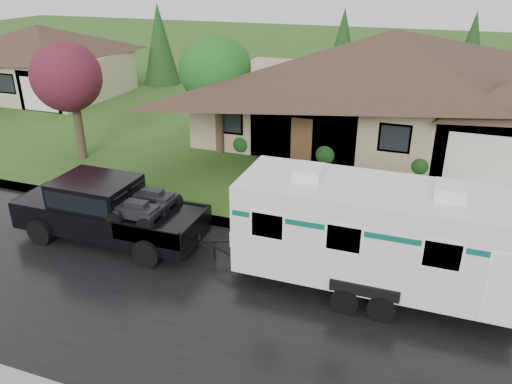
% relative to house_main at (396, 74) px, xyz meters
% --- Properties ---
extents(ground, '(140.00, 140.00, 0.00)m').
position_rel_house_main_xyz_m(ground, '(-2.29, -13.84, -3.59)').
color(ground, '#2D531A').
rests_on(ground, ground).
extents(road, '(140.00, 8.00, 0.01)m').
position_rel_house_main_xyz_m(road, '(-2.29, -15.84, -3.59)').
color(road, black).
rests_on(road, ground).
extents(curb, '(140.00, 0.50, 0.15)m').
position_rel_house_main_xyz_m(curb, '(-2.29, -11.59, -3.52)').
color(curb, gray).
rests_on(curb, ground).
extents(lawn, '(140.00, 26.00, 0.15)m').
position_rel_house_main_xyz_m(lawn, '(-2.29, 1.16, -3.52)').
color(lawn, '#2D531A').
rests_on(lawn, ground).
extents(house_main, '(19.44, 10.80, 6.90)m').
position_rel_house_main_xyz_m(house_main, '(0.00, 0.00, 0.00)').
color(house_main, tan).
rests_on(house_main, lawn).
extents(house_far, '(10.80, 8.64, 5.80)m').
position_rel_house_main_xyz_m(house_far, '(-24.07, 2.02, -0.62)').
color(house_far, tan).
rests_on(house_far, lawn).
extents(tree_left_green, '(3.36, 3.36, 5.56)m').
position_rel_house_main_xyz_m(tree_left_green, '(-7.61, -4.96, 0.41)').
color(tree_left_green, '#382B1E').
rests_on(tree_left_green, lawn).
extents(tree_red, '(3.29, 3.29, 5.45)m').
position_rel_house_main_xyz_m(tree_red, '(-13.50, -7.89, 0.34)').
color(tree_red, '#382B1E').
rests_on(tree_red, lawn).
extents(shrub_row, '(13.60, 1.00, 1.00)m').
position_rel_house_main_xyz_m(shrub_row, '(-0.29, -4.54, -2.94)').
color(shrub_row, '#143814').
rests_on(shrub_row, lawn).
extents(pickup_truck, '(6.44, 2.45, 2.15)m').
position_rel_house_main_xyz_m(pickup_truck, '(-7.85, -13.88, -2.44)').
color(pickup_truck, black).
rests_on(pickup_truck, ground).
extents(travel_trailer, '(7.94, 2.79, 3.56)m').
position_rel_house_main_xyz_m(travel_trailer, '(0.97, -13.88, -1.70)').
color(travel_trailer, silver).
rests_on(travel_trailer, ground).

